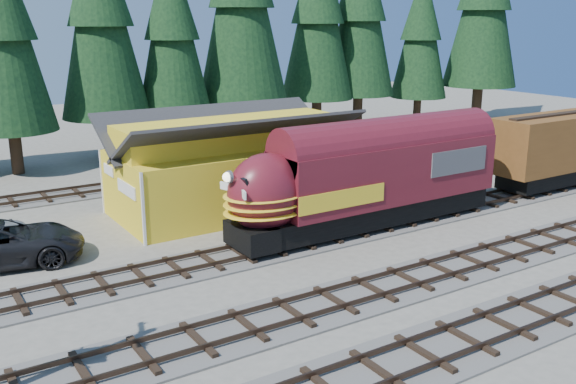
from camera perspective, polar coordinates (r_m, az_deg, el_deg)
ground at (r=26.27m, az=5.84°, el=-7.08°), size 120.00×120.00×0.00m
track_siding at (r=35.52m, az=14.55°, el=-1.42°), size 68.00×3.20×0.33m
track_main_south at (r=31.98m, az=22.40°, el=-3.96°), size 68.00×3.20×0.33m
track_spur at (r=38.60m, az=-23.63°, el=-0.91°), size 32.00×3.20×0.33m
depot at (r=33.88m, az=-5.10°, el=3.29°), size 12.80×7.00×5.30m
conifer_backdrop at (r=49.70m, az=-4.29°, el=15.31°), size 77.94×20.73×17.09m
locomotive at (r=30.60m, az=6.54°, el=0.86°), size 14.94×2.97×4.06m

